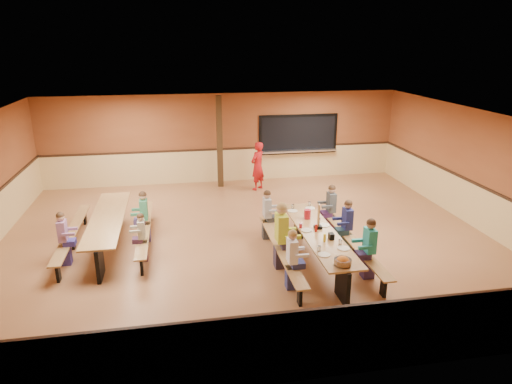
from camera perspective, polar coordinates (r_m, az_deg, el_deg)
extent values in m
plane|color=brown|center=(11.30, -1.08, -5.88)|extent=(12.00, 12.00, 0.00)
cube|color=brown|center=(15.58, -4.06, 6.72)|extent=(12.00, 0.04, 3.00)
cube|color=brown|center=(6.27, 6.30, -11.93)|extent=(12.00, 0.04, 3.00)
cube|color=brown|center=(13.09, 25.81, 2.63)|extent=(0.04, 10.00, 3.00)
cube|color=white|center=(10.43, -1.18, 9.31)|extent=(12.00, 10.00, 0.04)
cube|color=black|center=(16.02, 5.30, 7.20)|extent=(2.60, 0.06, 1.20)
cube|color=silver|center=(16.06, 5.33, 5.14)|extent=(2.70, 0.28, 0.06)
cube|color=#312110|center=(14.98, -4.57, 6.23)|extent=(0.18, 0.18, 3.00)
cube|color=#9D703E|center=(9.95, 7.79, -5.03)|extent=(0.75, 3.60, 0.04)
cube|color=black|center=(8.81, 10.79, -11.17)|extent=(0.08, 0.60, 0.70)
cube|color=black|center=(11.46, 5.37, -3.71)|extent=(0.08, 0.60, 0.70)
cube|color=#9D703E|center=(9.86, 3.11, -6.95)|extent=(0.26, 3.60, 0.04)
cube|color=black|center=(9.96, 3.09, -8.11)|extent=(0.06, 0.18, 0.41)
cube|color=#9D703E|center=(10.34, 12.10, -6.11)|extent=(0.26, 3.60, 0.04)
cube|color=black|center=(10.44, 12.02, -7.23)|extent=(0.06, 0.18, 0.41)
cube|color=#9D703E|center=(11.21, -18.07, -3.07)|extent=(0.75, 3.60, 0.04)
cube|color=black|center=(9.95, -18.95, -8.29)|extent=(0.08, 0.60, 0.70)
cube|color=black|center=(12.78, -17.06, -2.10)|extent=(0.08, 0.60, 0.70)
cube|color=#9D703E|center=(11.46, -22.02, -4.60)|extent=(0.26, 3.60, 0.04)
cube|color=black|center=(11.55, -21.88, -5.63)|extent=(0.06, 0.18, 0.41)
cube|color=#9D703E|center=(11.22, -13.75, -4.23)|extent=(0.26, 3.60, 0.04)
cube|color=black|center=(11.31, -13.66, -5.28)|extent=(0.06, 0.18, 0.41)
imported|color=#B31417|center=(14.77, 0.20, 3.27)|extent=(0.68, 0.67, 1.58)
cylinder|color=#B01725|center=(10.58, 6.44, -2.77)|extent=(0.16, 0.16, 0.22)
cube|color=black|center=(9.60, 9.40, -5.47)|extent=(0.10, 0.14, 0.13)
cylinder|color=yellow|center=(9.46, 8.57, -5.68)|extent=(0.06, 0.06, 0.17)
cylinder|color=#B2140F|center=(9.91, 7.52, -4.47)|extent=(0.06, 0.06, 0.17)
cube|color=black|center=(10.10, 7.76, -4.37)|extent=(0.16, 0.16, 0.06)
cube|color=#9D703E|center=(10.00, 7.83, -2.89)|extent=(0.02, 0.09, 0.50)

